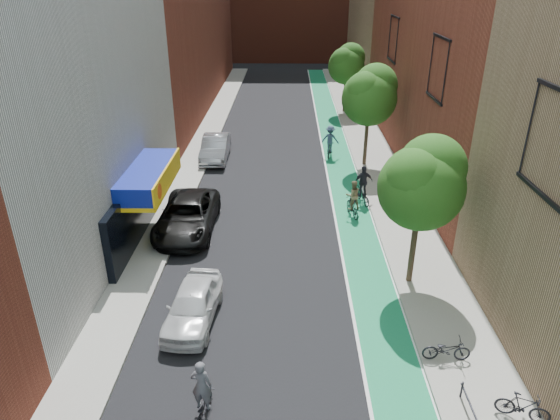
{
  "coord_description": "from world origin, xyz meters",
  "views": [
    {
      "loc": [
        0.46,
        -7.78,
        11.97
      ],
      "look_at": [
        0.09,
        13.92,
        1.5
      ],
      "focal_mm": 32.0,
      "sensor_mm": 36.0,
      "label": 1
    }
  ],
  "objects_px": {
    "cyclist_lane_near": "(353,201)",
    "cyclist_lane_far": "(330,142)",
    "cyclist_lane_mid": "(363,189)",
    "cyclist_lead": "(202,399)",
    "parked_car_silver": "(215,148)",
    "parked_car_white": "(193,305)",
    "parked_car_black": "(187,216)"
  },
  "relations": [
    {
      "from": "cyclist_lane_near",
      "to": "cyclist_lane_far",
      "type": "relative_size",
      "value": 0.89
    },
    {
      "from": "cyclist_lane_mid",
      "to": "cyclist_lane_far",
      "type": "height_order",
      "value": "cyclist_lane_far"
    },
    {
      "from": "cyclist_lead",
      "to": "parked_car_silver",
      "type": "bearing_deg",
      "value": -74.6
    },
    {
      "from": "cyclist_lead",
      "to": "cyclist_lane_near",
      "type": "bearing_deg",
      "value": -104.66
    },
    {
      "from": "parked_car_white",
      "to": "cyclist_lane_mid",
      "type": "bearing_deg",
      "value": 58.31
    },
    {
      "from": "cyclist_lane_near",
      "to": "cyclist_lane_mid",
      "type": "height_order",
      "value": "cyclist_lane_mid"
    },
    {
      "from": "parked_car_black",
      "to": "parked_car_silver",
      "type": "xyz_separation_m",
      "value": [
        0.0,
        10.64,
        -0.0
      ]
    },
    {
      "from": "parked_car_black",
      "to": "cyclist_lead",
      "type": "bearing_deg",
      "value": -77.14
    },
    {
      "from": "parked_car_white",
      "to": "parked_car_black",
      "type": "distance_m",
      "value": 7.39
    },
    {
      "from": "parked_car_white",
      "to": "parked_car_silver",
      "type": "distance_m",
      "value": 17.94
    },
    {
      "from": "cyclist_lead",
      "to": "cyclist_lane_mid",
      "type": "height_order",
      "value": "cyclist_lane_mid"
    },
    {
      "from": "parked_car_black",
      "to": "cyclist_lane_far",
      "type": "distance_m",
      "value": 13.87
    },
    {
      "from": "cyclist_lane_near",
      "to": "cyclist_lane_far",
      "type": "height_order",
      "value": "cyclist_lane_far"
    },
    {
      "from": "cyclist_lead",
      "to": "cyclist_lane_mid",
      "type": "distance_m",
      "value": 16.69
    },
    {
      "from": "parked_car_white",
      "to": "parked_car_black",
      "type": "xyz_separation_m",
      "value": [
        -1.55,
        7.23,
        0.11
      ]
    },
    {
      "from": "parked_car_black",
      "to": "parked_car_silver",
      "type": "distance_m",
      "value": 10.64
    },
    {
      "from": "parked_car_silver",
      "to": "cyclist_lane_mid",
      "type": "xyz_separation_m",
      "value": [
        9.3,
        -7.13,
        0.02
      ]
    },
    {
      "from": "cyclist_lead",
      "to": "cyclist_lane_near",
      "type": "xyz_separation_m",
      "value": [
        5.91,
        13.65,
        0.1
      ]
    },
    {
      "from": "cyclist_lead",
      "to": "parked_car_black",
      "type": "bearing_deg",
      "value": -68.72
    },
    {
      "from": "parked_car_black",
      "to": "parked_car_silver",
      "type": "height_order",
      "value": "parked_car_black"
    },
    {
      "from": "parked_car_silver",
      "to": "cyclist_lane_near",
      "type": "distance_m",
      "value": 12.23
    },
    {
      "from": "parked_car_white",
      "to": "cyclist_lane_far",
      "type": "bearing_deg",
      "value": 74.92
    },
    {
      "from": "parked_car_black",
      "to": "cyclist_lead",
      "type": "xyz_separation_m",
      "value": [
        2.62,
        -11.78,
        -0.09
      ]
    },
    {
      "from": "parked_car_silver",
      "to": "parked_car_white",
      "type": "bearing_deg",
      "value": -85.76
    },
    {
      "from": "parked_car_black",
      "to": "cyclist_lane_near",
      "type": "relative_size",
      "value": 2.99
    },
    {
      "from": "parked_car_black",
      "to": "parked_car_silver",
      "type": "relative_size",
      "value": 1.19
    },
    {
      "from": "parked_car_white",
      "to": "cyclist_lane_near",
      "type": "distance_m",
      "value": 11.46
    },
    {
      "from": "parked_car_silver",
      "to": "cyclist_lane_mid",
      "type": "relative_size",
      "value": 2.28
    },
    {
      "from": "parked_car_black",
      "to": "cyclist_lane_near",
      "type": "height_order",
      "value": "cyclist_lane_near"
    },
    {
      "from": "cyclist_lane_mid",
      "to": "cyclist_lead",
      "type": "bearing_deg",
      "value": 52.26
    },
    {
      "from": "parked_car_white",
      "to": "cyclist_lead",
      "type": "xyz_separation_m",
      "value": [
        1.07,
        -4.55,
        0.01
      ]
    },
    {
      "from": "cyclist_lead",
      "to": "cyclist_lane_far",
      "type": "xyz_separation_m",
      "value": [
        5.39,
        23.11,
        0.3
      ]
    }
  ]
}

